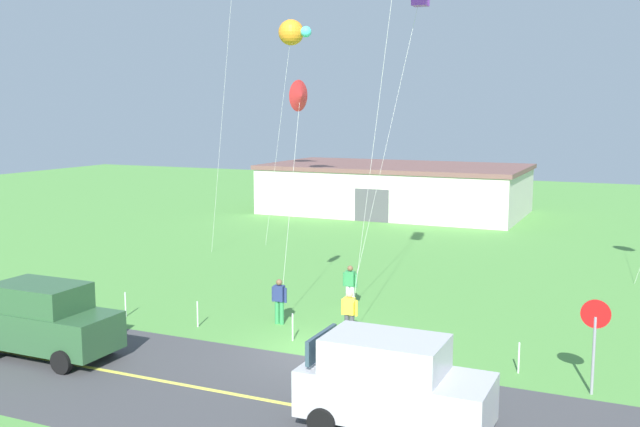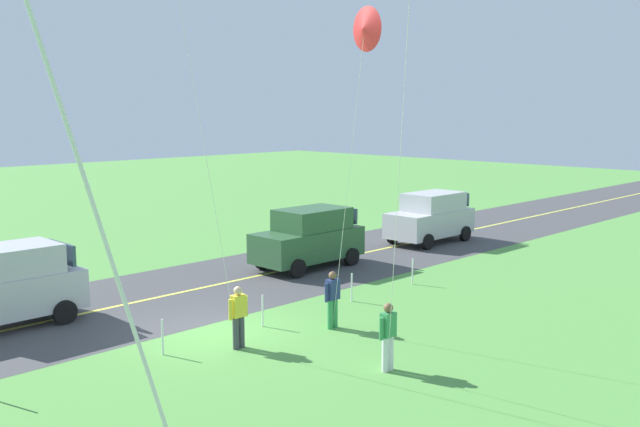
% 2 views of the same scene
% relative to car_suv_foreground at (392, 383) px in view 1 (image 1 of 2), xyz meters
% --- Properties ---
extents(ground_plane, '(120.00, 120.00, 0.10)m').
position_rel_car_suv_foreground_xyz_m(ground_plane, '(-3.84, 4.37, -1.20)').
color(ground_plane, '#549342').
extents(asphalt_road, '(120.00, 7.00, 0.00)m').
position_rel_car_suv_foreground_xyz_m(asphalt_road, '(-3.84, 0.37, -1.15)').
color(asphalt_road, '#424244').
rests_on(asphalt_road, ground).
extents(road_centre_stripe, '(120.00, 0.16, 0.00)m').
position_rel_car_suv_foreground_xyz_m(road_centre_stripe, '(-3.84, 0.37, -1.15)').
color(road_centre_stripe, '#E5E04C').
rests_on(road_centre_stripe, asphalt_road).
extents(car_suv_foreground, '(4.40, 2.12, 2.24)m').
position_rel_car_suv_foreground_xyz_m(car_suv_foreground, '(0.00, 0.00, 0.00)').
color(car_suv_foreground, '#B7B7BC').
rests_on(car_suv_foreground, ground).
extents(car_parked_west_near, '(4.40, 2.12, 2.24)m').
position_rel_car_suv_foreground_xyz_m(car_parked_west_near, '(-11.23, 0.63, 0.00)').
color(car_parked_west_near, '#2D5633').
rests_on(car_parked_west_near, ground).
extents(stop_sign, '(0.76, 0.08, 2.56)m').
position_rel_car_suv_foreground_xyz_m(stop_sign, '(4.08, 4.28, 0.65)').
color(stop_sign, gray).
rests_on(stop_sign, ground).
extents(person_adult_near, '(0.58, 0.22, 1.60)m').
position_rel_car_suv_foreground_xyz_m(person_adult_near, '(-3.51, 6.02, -0.29)').
color(person_adult_near, '#3F3F47').
rests_on(person_adult_near, ground).
extents(person_adult_companion, '(0.58, 0.22, 1.60)m').
position_rel_car_suv_foreground_xyz_m(person_adult_companion, '(-6.36, 6.55, -0.29)').
color(person_adult_companion, '#338C4C').
rests_on(person_adult_companion, ground).
extents(person_child_watcher, '(0.58, 0.22, 1.60)m').
position_rel_car_suv_foreground_xyz_m(person_child_watcher, '(-4.96, 9.65, -0.29)').
color(person_child_watcher, silver).
rests_on(person_child_watcher, ground).
extents(kite_blue_mid, '(0.41, 1.84, 8.46)m').
position_rel_car_suv_foreground_xyz_m(kite_blue_mid, '(-6.14, 7.82, 6.73)').
color(kite_blue_mid, silver).
rests_on(kite_blue_mid, ground).
extents(kite_cyan_top, '(2.09, 2.27, 12.33)m').
position_rel_car_suv_foreground_xyz_m(kite_cyan_top, '(-13.17, 21.28, 10.47)').
color(kite_cyan_top, silver).
rests_on(kite_cyan_top, ground).
extents(warehouse_distant, '(18.36, 10.20, 3.50)m').
position_rel_car_suv_foreground_xyz_m(warehouse_distant, '(-11.70, 35.08, 0.60)').
color(warehouse_distant, beige).
rests_on(warehouse_distant, ground).
extents(fence_post_0, '(0.05, 0.05, 0.90)m').
position_rel_car_suv_foreground_xyz_m(fence_post_0, '(-11.86, 5.07, -0.70)').
color(fence_post_0, silver).
rests_on(fence_post_0, ground).
extents(fence_post_1, '(0.05, 0.05, 0.90)m').
position_rel_car_suv_foreground_xyz_m(fence_post_1, '(-8.76, 5.07, -0.70)').
color(fence_post_1, silver).
rests_on(fence_post_1, ground).
extents(fence_post_2, '(0.05, 0.05, 0.90)m').
position_rel_car_suv_foreground_xyz_m(fence_post_2, '(-5.11, 5.07, -0.70)').
color(fence_post_2, silver).
rests_on(fence_post_2, ground).
extents(fence_post_3, '(0.05, 0.05, 0.90)m').
position_rel_car_suv_foreground_xyz_m(fence_post_3, '(-1.90, 5.07, -0.70)').
color(fence_post_3, silver).
rests_on(fence_post_3, ground).
extents(fence_post_4, '(0.05, 0.05, 0.90)m').
position_rel_car_suv_foreground_xyz_m(fence_post_4, '(2.06, 5.07, -0.70)').
color(fence_post_4, silver).
rests_on(fence_post_4, ground).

